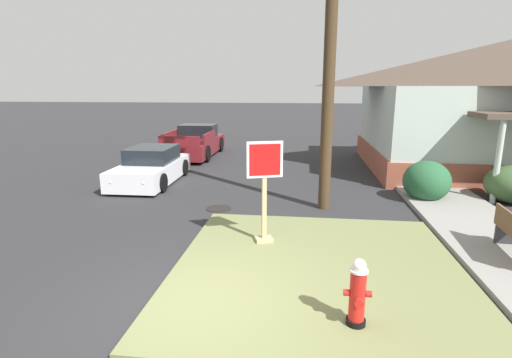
# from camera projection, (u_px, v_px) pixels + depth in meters

# --- Properties ---
(ground_plane) EXTENTS (160.00, 160.00, 0.00)m
(ground_plane) POSITION_uv_depth(u_px,v_px,m) (194.00, 307.00, 6.02)
(ground_plane) COLOR #2B2B2D
(grass_corner_patch) EXTENTS (5.29, 5.60, 0.08)m
(grass_corner_patch) POSITION_uv_depth(u_px,v_px,m) (318.00, 268.00, 7.24)
(grass_corner_patch) COLOR olive
(grass_corner_patch) RESTS_ON ground
(sidewalk_strip) EXTENTS (2.20, 14.92, 0.12)m
(sidewalk_strip) POSITION_uv_depth(u_px,v_px,m) (460.00, 213.00, 10.37)
(sidewalk_strip) COLOR gray
(sidewalk_strip) RESTS_ON ground
(fire_hydrant) EXTENTS (0.38, 0.34, 0.98)m
(fire_hydrant) POSITION_uv_depth(u_px,v_px,m) (357.00, 294.00, 5.36)
(fire_hydrant) COLOR black
(fire_hydrant) RESTS_ON grass_corner_patch
(stop_sign) EXTENTS (0.72, 0.38, 2.17)m
(stop_sign) POSITION_uv_depth(u_px,v_px,m) (264.00, 193.00, 8.16)
(stop_sign) COLOR tan
(stop_sign) RESTS_ON grass_corner_patch
(manhole_cover) EXTENTS (0.70, 0.70, 0.02)m
(manhole_cover) POSITION_uv_depth(u_px,v_px,m) (219.00, 209.00, 10.91)
(manhole_cover) COLOR black
(manhole_cover) RESTS_ON ground
(parked_sedan_white) EXTENTS (1.89, 4.08, 1.25)m
(parked_sedan_white) POSITION_uv_depth(u_px,v_px,m) (152.00, 167.00, 13.86)
(parked_sedan_white) COLOR silver
(parked_sedan_white) RESTS_ON ground
(pickup_truck_maroon) EXTENTS (2.18, 5.08, 1.48)m
(pickup_truck_maroon) POSITION_uv_depth(u_px,v_px,m) (195.00, 143.00, 19.24)
(pickup_truck_maroon) COLOR maroon
(pickup_truck_maroon) RESTS_ON ground
(utility_pole) EXTENTS (1.52, 0.32, 10.11)m
(utility_pole) POSITION_uv_depth(u_px,v_px,m) (332.00, 9.00, 9.78)
(utility_pole) COLOR #42301E
(utility_pole) RESTS_ON ground
(corner_house) EXTENTS (10.61, 9.23, 5.10)m
(corner_house) POSITION_uv_depth(u_px,v_px,m) (503.00, 105.00, 15.44)
(corner_house) COLOR brown
(corner_house) RESTS_ON ground
(shrub_near_porch) EXTENTS (1.50, 1.50, 1.10)m
(shrub_near_porch) POSITION_uv_depth(u_px,v_px,m) (512.00, 184.00, 11.39)
(shrub_near_porch) COLOR #3C5931
(shrub_near_porch) RESTS_ON ground
(shrub_by_curb) EXTENTS (1.35, 1.35, 1.21)m
(shrub_by_curb) POSITION_uv_depth(u_px,v_px,m) (427.00, 181.00, 11.54)
(shrub_by_curb) COLOR #265835
(shrub_by_curb) RESTS_ON ground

